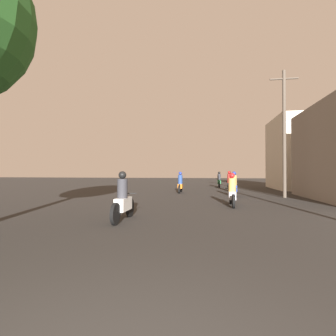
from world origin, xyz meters
TOP-DOWN VIEW (x-y plane):
  - motorcycle_white at (-2.07, 6.38)m, footprint 0.60×2.04m
  - motorcycle_silver at (1.59, 10.47)m, footprint 0.60×2.02m
  - motorcycle_blue at (2.10, 15.10)m, footprint 0.60×1.97m
  - motorcycle_orange at (-1.48, 17.35)m, footprint 0.60×1.90m
  - motorcycle_black at (2.15, 19.62)m, footprint 0.60×2.00m
  - motorcycle_green at (1.54, 24.50)m, footprint 0.60×2.13m
  - building_right_far at (8.25, 23.01)m, footprint 4.07×6.37m
  - utility_pole_far at (4.96, 14.76)m, footprint 1.60×0.20m

SIDE VIEW (x-z plane):
  - motorcycle_silver at x=1.59m, z-range -0.14..1.34m
  - motorcycle_orange at x=-1.48m, z-range -0.16..1.37m
  - motorcycle_green at x=1.54m, z-range -0.15..1.38m
  - motorcycle_white at x=-2.07m, z-range -0.16..1.39m
  - motorcycle_blue at x=2.10m, z-range -0.15..1.39m
  - motorcycle_black at x=2.15m, z-range -0.15..1.43m
  - building_right_far at x=8.25m, z-range 0.00..6.22m
  - utility_pole_far at x=4.96m, z-range 0.16..7.68m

